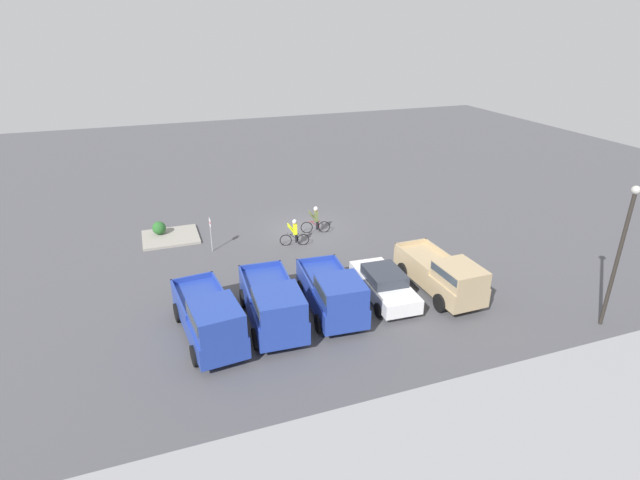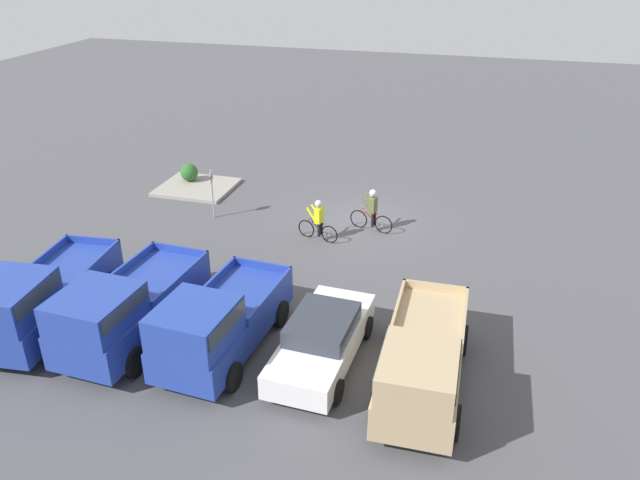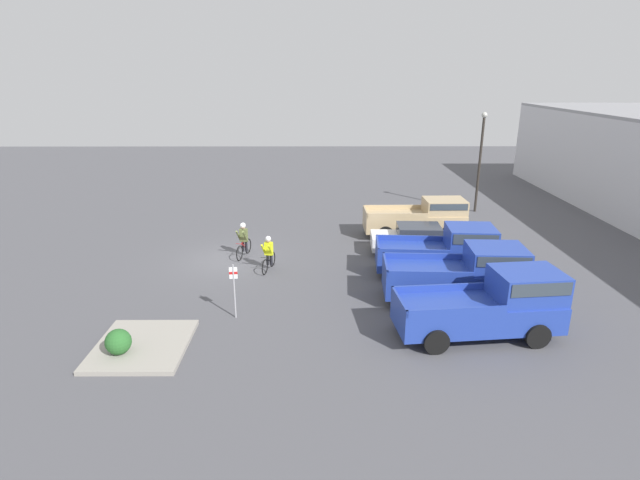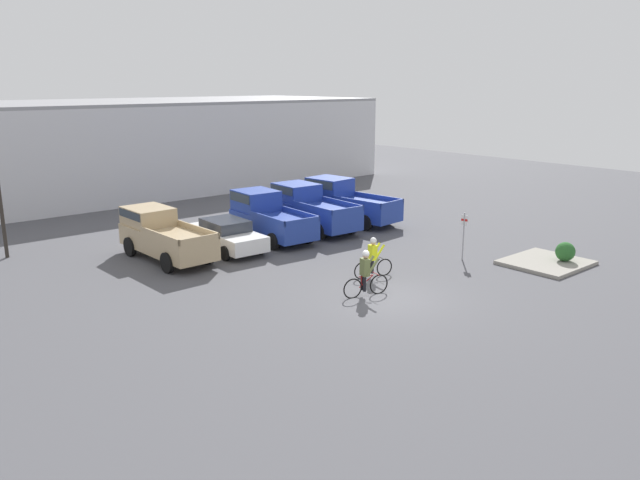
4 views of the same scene
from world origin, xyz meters
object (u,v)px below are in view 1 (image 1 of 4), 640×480
object	(u,v)px
pickup_truck_3	(210,318)
shrub	(159,228)
cyclist_0	(295,232)
lamppost	(621,246)
cyclist_1	(316,219)
sedan_0	(384,284)
fire_lane_sign	(211,231)
pickup_truck_1	(334,293)
pickup_truck_2	(274,304)
pickup_truck_0	(444,275)

from	to	relation	value
pickup_truck_3	shrub	bearing A→B (deg)	-83.59
cyclist_0	lamppost	world-z (taller)	lamppost
pickup_truck_3	cyclist_0	bearing A→B (deg)	-126.55
pickup_truck_3	cyclist_1	world-z (taller)	pickup_truck_3
pickup_truck_3	shrub	size ratio (longest dim) A/B	6.97
sedan_0	lamppost	size ratio (longest dim) A/B	0.75
fire_lane_sign	shrub	size ratio (longest dim) A/B	2.57
sedan_0	pickup_truck_3	bearing A→B (deg)	6.43
sedan_0	lamppost	world-z (taller)	lamppost
cyclist_0	fire_lane_sign	size ratio (longest dim) A/B	0.81
cyclist_1	lamppost	distance (m)	16.64
cyclist_0	cyclist_1	bearing A→B (deg)	-142.30
pickup_truck_1	pickup_truck_2	world-z (taller)	pickup_truck_2
sedan_0	lamppost	xyz separation A→B (m)	(-8.04, 5.33, 3.03)
pickup_truck_2	fire_lane_sign	world-z (taller)	pickup_truck_2
pickup_truck_3	fire_lane_sign	size ratio (longest dim) A/B	2.71
pickup_truck_1	lamppost	bearing A→B (deg)	156.84
pickup_truck_0	cyclist_1	distance (m)	10.00
sedan_0	cyclist_1	world-z (taller)	cyclist_1
pickup_truck_0	pickup_truck_3	xyz separation A→B (m)	(11.15, 0.19, 0.10)
pickup_truck_2	shrub	world-z (taller)	pickup_truck_2
pickup_truck_0	shrub	bearing A→B (deg)	-44.08
pickup_truck_0	pickup_truck_3	bearing A→B (deg)	1.00
pickup_truck_3	cyclist_1	size ratio (longest dim) A/B	3.14
pickup_truck_3	pickup_truck_2	bearing A→B (deg)	-175.64
pickup_truck_0	fire_lane_sign	size ratio (longest dim) A/B	2.62
shrub	pickup_truck_2	bearing A→B (deg)	108.70
pickup_truck_1	cyclist_0	world-z (taller)	pickup_truck_1
lamppost	shrub	distance (m)	24.61
cyclist_1	fire_lane_sign	size ratio (longest dim) A/B	0.86
pickup_truck_2	pickup_truck_3	xyz separation A→B (m)	(2.72, 0.21, 0.01)
pickup_truck_1	cyclist_0	size ratio (longest dim) A/B	3.06
pickup_truck_1	fire_lane_sign	bearing A→B (deg)	-64.70
sedan_0	cyclist_1	size ratio (longest dim) A/B	2.62
pickup_truck_1	pickup_truck_2	distance (m)	2.79
sedan_0	pickup_truck_3	xyz separation A→B (m)	(8.34, 0.94, 0.46)
sedan_0	shrub	size ratio (longest dim) A/B	5.82
cyclist_0	pickup_truck_3	bearing A→B (deg)	53.45
cyclist_0	shrub	bearing A→B (deg)	-28.54
cyclist_1	shrub	distance (m)	9.70
sedan_0	pickup_truck_1	bearing A→B (deg)	13.34
pickup_truck_0	pickup_truck_2	size ratio (longest dim) A/B	1.01
pickup_truck_1	cyclist_0	bearing A→B (deg)	-94.38
cyclist_1	fire_lane_sign	bearing A→B (deg)	5.20
pickup_truck_2	lamppost	distance (m)	14.64
sedan_0	cyclist_1	distance (m)	8.73
pickup_truck_2	lamppost	world-z (taller)	lamppost
sedan_0	pickup_truck_1	size ratio (longest dim) A/B	0.91
pickup_truck_0	pickup_truck_2	xyz separation A→B (m)	(8.43, -0.01, 0.08)
pickup_truck_0	fire_lane_sign	bearing A→B (deg)	-42.12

